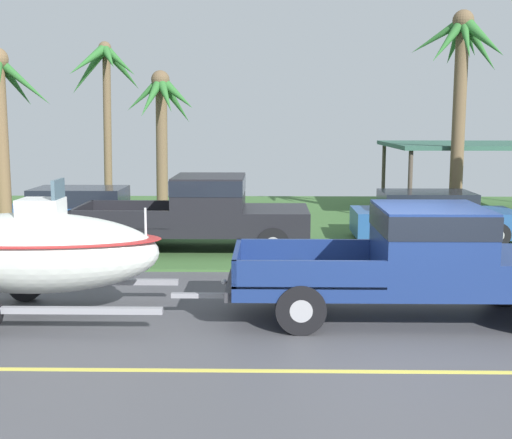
# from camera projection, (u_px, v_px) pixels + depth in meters

# --- Properties ---
(ground) EXTENTS (36.00, 22.00, 0.11)m
(ground) POSITION_uv_depth(u_px,v_px,m) (344.00, 238.00, 18.96)
(ground) COLOR #4C4C51
(pickup_truck_towing) EXTENTS (5.96, 1.97, 1.92)m
(pickup_truck_towing) POSITION_uv_depth(u_px,v_px,m) (427.00, 257.00, 11.13)
(pickup_truck_towing) COLOR navy
(pickup_truck_towing) RESTS_ON ground
(boat_on_trailer) EXTENTS (5.76, 2.19, 2.36)m
(boat_on_trailer) POSITION_uv_depth(u_px,v_px,m) (29.00, 252.00, 11.24)
(boat_on_trailer) COLOR gray
(boat_on_trailer) RESTS_ON ground
(parked_pickup_background) EXTENTS (5.99, 2.17, 1.94)m
(parked_pickup_background) POSITION_uv_depth(u_px,v_px,m) (208.00, 210.00, 16.74)
(parked_pickup_background) COLOR black
(parked_pickup_background) RESTS_ON ground
(parked_sedan_near) EXTENTS (4.63, 1.89, 1.38)m
(parked_sedan_near) POSITION_uv_depth(u_px,v_px,m) (86.00, 212.00, 19.26)
(parked_sedan_near) COLOR #234C89
(parked_sedan_near) RESTS_ON ground
(parked_sedan_far) EXTENTS (4.37, 1.86, 1.38)m
(parked_sedan_far) POSITION_uv_depth(u_px,v_px,m) (431.00, 217.00, 18.24)
(parked_sedan_far) COLOR #234C89
(parked_sedan_far) RESTS_ON ground
(carport_awning) EXTENTS (6.37, 5.34, 2.51)m
(carport_awning) POSITION_uv_depth(u_px,v_px,m) (481.00, 146.00, 23.09)
(carport_awning) COLOR #4C4238
(carport_awning) RESTS_ON ground
(palm_tree_near_right) EXTENTS (2.52, 3.44, 6.05)m
(palm_tree_near_right) POSITION_uv_depth(u_px,v_px,m) (104.00, 79.00, 23.68)
(palm_tree_near_right) COLOR brown
(palm_tree_near_right) RESTS_ON ground
(palm_tree_mid) EXTENTS (2.56, 2.74, 5.00)m
(palm_tree_mid) POSITION_uv_depth(u_px,v_px,m) (162.00, 111.00, 22.93)
(palm_tree_mid) COLOR brown
(palm_tree_mid) RESTS_ON ground
(palm_tree_far_right) EXTENTS (2.70, 3.11, 6.54)m
(palm_tree_far_right) POSITION_uv_depth(u_px,v_px,m) (462.00, 70.00, 19.87)
(palm_tree_far_right) COLOR brown
(palm_tree_far_right) RESTS_ON ground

